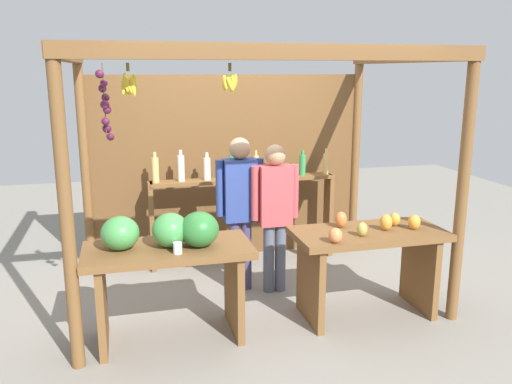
% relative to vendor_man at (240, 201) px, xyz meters
% --- Properties ---
extents(ground_plane, '(12.00, 12.00, 0.00)m').
position_rel_vendor_man_xyz_m(ground_plane, '(0.10, -0.04, -0.93)').
color(ground_plane, gray).
rests_on(ground_plane, ground).
extents(market_stall, '(3.34, 2.26, 2.38)m').
position_rel_vendor_man_xyz_m(market_stall, '(0.09, 0.47, 0.46)').
color(market_stall, brown).
rests_on(market_stall, ground).
extents(fruit_counter_left, '(1.35, 0.64, 1.09)m').
position_rel_vendor_man_xyz_m(fruit_counter_left, '(-0.79, -0.85, -0.20)').
color(fruit_counter_left, brown).
rests_on(fruit_counter_left, ground).
extents(fruit_counter_right, '(1.35, 0.64, 0.95)m').
position_rel_vendor_man_xyz_m(fruit_counter_right, '(0.98, -0.85, -0.33)').
color(fruit_counter_right, brown).
rests_on(fruit_counter_right, ground).
extents(bottle_shelf_unit, '(2.14, 0.22, 1.35)m').
position_rel_vendor_man_xyz_m(bottle_shelf_unit, '(0.20, 0.77, -0.11)').
color(bottle_shelf_unit, brown).
rests_on(bottle_shelf_unit, ground).
extents(vendor_man, '(0.48, 0.21, 1.56)m').
position_rel_vendor_man_xyz_m(vendor_man, '(0.00, 0.00, 0.00)').
color(vendor_man, '#403B60').
rests_on(vendor_man, ground).
extents(vendor_woman, '(0.48, 0.20, 1.50)m').
position_rel_vendor_man_xyz_m(vendor_woman, '(0.32, -0.13, -0.04)').
color(vendor_woman, '#50596C').
rests_on(vendor_woman, ground).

